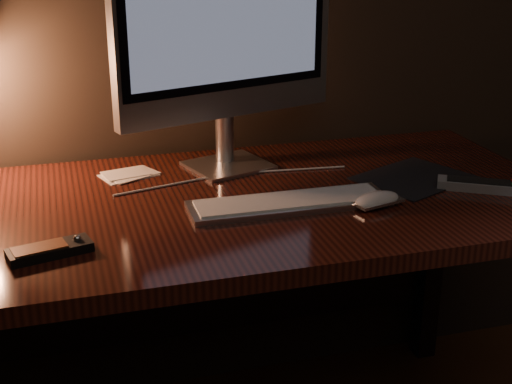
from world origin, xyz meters
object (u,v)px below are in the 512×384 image
object	(u,v)px
mouse	(377,201)
media_remote	(50,250)
keyboard	(289,202)
monitor	(227,22)
desk	(216,239)
tv_remote	(484,185)

from	to	relation	value
mouse	media_remote	size ratio (longest dim) A/B	0.69
keyboard	media_remote	bearing A→B (deg)	-167.21
monitor	media_remote	xyz separation A→B (m)	(-0.45, -0.40, -0.36)
monitor	keyboard	size ratio (longest dim) A/B	1.38
desk	keyboard	size ratio (longest dim) A/B	3.56
monitor	tv_remote	size ratio (longest dim) A/B	2.97
desk	tv_remote	size ratio (longest dim) A/B	7.65
media_remote	tv_remote	world-z (taller)	media_remote
keyboard	tv_remote	size ratio (longest dim) A/B	2.15
monitor	mouse	bearing A→B (deg)	-71.35
media_remote	desk	bearing A→B (deg)	20.53
desk	keyboard	bearing A→B (deg)	-48.68
monitor	keyboard	xyz separation A→B (m)	(0.06, -0.29, -0.36)
desk	keyboard	world-z (taller)	keyboard
tv_remote	mouse	bearing A→B (deg)	-144.60
monitor	media_remote	size ratio (longest dim) A/B	3.76
desk	media_remote	bearing A→B (deg)	-145.57
keyboard	mouse	world-z (taller)	mouse
desk	mouse	world-z (taller)	mouse
monitor	tv_remote	bearing A→B (deg)	-48.43
desk	mouse	xyz separation A→B (m)	(0.32, -0.21, 0.14)
monitor	tv_remote	xyz separation A→B (m)	(0.53, -0.33, -0.36)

